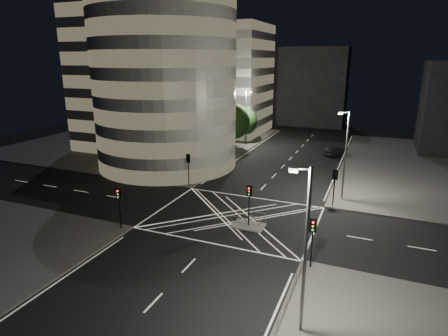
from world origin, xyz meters
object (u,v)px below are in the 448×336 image
at_px(traffic_signal_island, 249,198).
at_px(street_lamp_left_far, 246,116).
at_px(street_lamp_left_near, 202,135).
at_px(street_lamp_right_near, 305,247).
at_px(traffic_signal_nl, 119,201).
at_px(street_lamp_right_far, 345,153).
at_px(central_island, 249,226).
at_px(traffic_signal_fr, 335,181).
at_px(sedan, 334,151).
at_px(traffic_signal_nr, 313,234).
at_px(traffic_signal_fl, 188,164).

relative_size(traffic_signal_island, street_lamp_left_far, 0.40).
height_order(street_lamp_left_near, street_lamp_right_near, same).
xyz_separation_m(traffic_signal_nl, street_lamp_right_far, (18.24, 15.80, 2.63)).
bearing_deg(central_island, street_lamp_left_far, 109.95).
xyz_separation_m(central_island, street_lamp_right_near, (7.44, -12.50, 5.47)).
distance_m(traffic_signal_island, street_lamp_left_far, 33.61).
bearing_deg(traffic_signal_nl, street_lamp_left_near, 91.94).
height_order(traffic_signal_fr, traffic_signal_island, same).
distance_m(traffic_signal_nl, street_lamp_left_far, 36.90).
bearing_deg(central_island, street_lamp_right_far, 54.70).
distance_m(street_lamp_left_far, sedan, 16.33).
relative_size(traffic_signal_fr, street_lamp_right_far, 0.40).
height_order(traffic_signal_nr, street_lamp_left_far, street_lamp_left_far).
distance_m(central_island, sedan, 31.67).
height_order(traffic_signal_fl, traffic_signal_nl, same).
relative_size(street_lamp_left_near, sedan, 2.27).
xyz_separation_m(traffic_signal_fl, sedan, (14.97, 23.09, -2.19)).
bearing_deg(traffic_signal_nl, traffic_signal_nr, 0.00).
distance_m(traffic_signal_nl, street_lamp_right_near, 19.78).
xyz_separation_m(traffic_signal_fl, street_lamp_right_far, (18.24, 2.20, 2.63)).
distance_m(central_island, street_lamp_right_far, 13.98).
height_order(central_island, street_lamp_left_near, street_lamp_left_near).
distance_m(traffic_signal_fr, street_lamp_left_far, 29.63).
bearing_deg(street_lamp_left_near, traffic_signal_fl, -83.03).
bearing_deg(traffic_signal_fl, sedan, 57.05).
height_order(street_lamp_right_far, sedan, street_lamp_right_far).
xyz_separation_m(traffic_signal_fr, traffic_signal_island, (-6.80, -8.30, 0.00)).
relative_size(traffic_signal_fr, traffic_signal_nr, 1.00).
relative_size(traffic_signal_fl, traffic_signal_island, 1.00).
xyz_separation_m(traffic_signal_fl, traffic_signal_nl, (0.00, -13.60, 0.00)).
bearing_deg(street_lamp_left_near, sedan, 48.91).
height_order(central_island, street_lamp_right_far, street_lamp_right_far).
bearing_deg(traffic_signal_nl, street_lamp_left_far, 90.99).
bearing_deg(street_lamp_right_near, traffic_signal_island, 120.75).
bearing_deg(traffic_signal_island, central_island, 0.00).
distance_m(traffic_signal_nr, street_lamp_right_near, 7.69).
bearing_deg(traffic_signal_fr, central_island, -129.33).
relative_size(traffic_signal_fl, traffic_signal_fr, 1.00).
bearing_deg(traffic_signal_fl, traffic_signal_island, -37.54).
distance_m(central_island, traffic_signal_nl, 12.36).
distance_m(central_island, traffic_signal_fr, 11.10).
height_order(traffic_signal_fl, traffic_signal_fr, same).
height_order(street_lamp_left_far, street_lamp_right_far, same).
height_order(street_lamp_left_near, street_lamp_left_far, same).
bearing_deg(sedan, central_island, 104.66).
distance_m(central_island, traffic_signal_fl, 13.91).
xyz_separation_m(traffic_signal_nl, street_lamp_right_near, (18.24, -7.20, 2.63)).
height_order(traffic_signal_island, street_lamp_left_far, street_lamp_left_far).
bearing_deg(street_lamp_left_near, street_lamp_left_far, 90.00).
xyz_separation_m(central_island, traffic_signal_fr, (6.80, 8.30, 2.84)).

